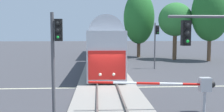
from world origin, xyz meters
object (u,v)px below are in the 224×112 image
(commuter_train, at_px, (102,42))
(maple_right_background, at_px, (210,13))
(traffic_signal_median, at_px, (56,48))
(oak_far_right, at_px, (175,20))
(elm_centre_background, at_px, (139,18))
(traffic_signal_far_side, at_px, (156,38))
(crossing_gate_near, at_px, (190,85))

(commuter_train, xyz_separation_m, maple_right_background, (15.46, -0.68, 4.16))
(traffic_signal_median, xyz_separation_m, oak_far_right, (13.77, 26.23, 2.75))
(elm_centre_background, height_order, maple_right_background, maple_right_background)
(commuter_train, relative_size, oak_far_right, 4.41)
(oak_far_right, distance_m, elm_centre_background, 6.31)
(commuter_train, bearing_deg, elm_centre_background, 42.53)
(oak_far_right, distance_m, maple_right_background, 5.04)
(commuter_train, distance_m, traffic_signal_far_side, 10.04)
(traffic_signal_far_side, bearing_deg, oak_far_right, 62.04)
(commuter_train, xyz_separation_m, elm_centre_background, (6.25, 5.73, 3.80))
(commuter_train, bearing_deg, traffic_signal_median, -96.06)
(commuter_train, bearing_deg, oak_far_right, 9.20)
(traffic_signal_median, relative_size, elm_centre_background, 0.45)
(crossing_gate_near, relative_size, traffic_signal_far_side, 1.23)
(elm_centre_background, bearing_deg, maple_right_background, -34.85)
(crossing_gate_near, distance_m, traffic_signal_far_side, 15.96)
(commuter_train, bearing_deg, maple_right_background, -2.53)
(commuter_train, relative_size, crossing_gate_near, 5.96)
(commuter_train, height_order, maple_right_background, maple_right_background)
(maple_right_background, bearing_deg, traffic_signal_median, -127.25)
(crossing_gate_near, height_order, maple_right_background, maple_right_background)
(oak_far_right, height_order, elm_centre_background, elm_centre_background)
(traffic_signal_median, relative_size, oak_far_right, 0.57)
(commuter_train, xyz_separation_m, traffic_signal_median, (-2.59, -24.42, 0.55))
(traffic_signal_median, distance_m, elm_centre_background, 31.59)
(traffic_signal_far_side, distance_m, maple_right_background, 12.55)
(crossing_gate_near, bearing_deg, commuter_train, 99.42)
(commuter_train, xyz_separation_m, crossing_gate_near, (3.94, -23.78, -1.38))
(commuter_train, height_order, traffic_signal_median, commuter_train)
(traffic_signal_far_side, bearing_deg, elm_centre_background, 88.66)
(commuter_train, bearing_deg, traffic_signal_far_side, -53.74)
(oak_far_right, bearing_deg, traffic_signal_median, -117.69)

